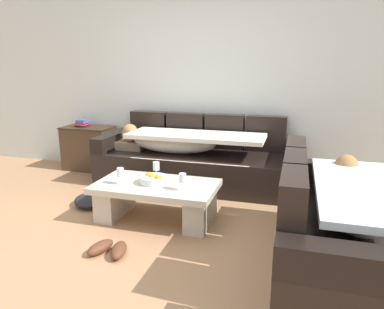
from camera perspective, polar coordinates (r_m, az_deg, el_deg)
name	(u,v)px	position (r m, az deg, el deg)	size (l,w,h in m)	color
ground_plane	(131,237)	(3.38, -9.63, -12.85)	(14.00, 14.00, 0.00)	#AC7D57
back_wall	(196,78)	(5.04, 0.66, 12.13)	(9.00, 0.10, 2.70)	silver
couch_along_wall	(194,159)	(4.65, 0.40, -0.79)	(2.55, 0.92, 0.88)	black
couch_near_window	(341,228)	(2.94, 22.55, -10.77)	(0.92, 1.91, 0.88)	black
coffee_table	(156,197)	(3.62, -5.69, -6.73)	(1.20, 0.68, 0.38)	beige
fruit_bowl	(153,179)	(3.57, -6.14, -3.92)	(0.28, 0.28, 0.10)	silver
wine_glass_near_left	(120,173)	(3.57, -11.31, -2.88)	(0.07, 0.07, 0.17)	silver
wine_glass_near_right	(182,179)	(3.33, -1.52, -3.85)	(0.07, 0.07, 0.17)	silver
wine_glass_far_back	(156,167)	(3.73, -5.71, -1.95)	(0.07, 0.07, 0.17)	silver
open_magazine	(174,184)	(3.54, -2.84, -4.65)	(0.28, 0.21, 0.01)	white
side_cabinet	(89,148)	(5.54, -16.07, 1.01)	(0.72, 0.44, 0.64)	#473323
book_stack_on_cabinet	(83,123)	(5.51, -16.99, 4.79)	(0.16, 0.20, 0.10)	black
pair_of_shoes	(109,249)	(3.13, -12.98, -14.38)	(0.36, 0.29, 0.09)	#59331E
crumpled_garment	(89,200)	(4.16, -16.01, -7.02)	(0.40, 0.32, 0.12)	#232328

